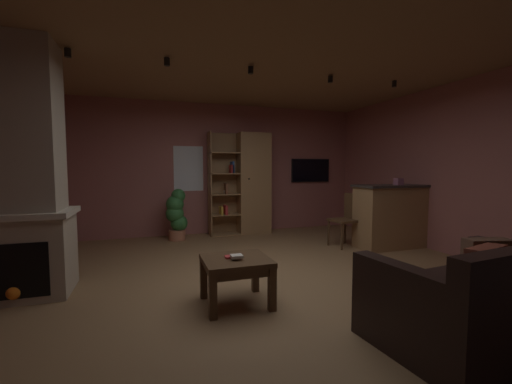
% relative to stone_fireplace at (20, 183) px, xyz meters
% --- Properties ---
extents(floor, '(6.31, 6.19, 0.02)m').
position_rel_stone_fireplace_xyz_m(floor, '(2.60, -0.41, -1.22)').
color(floor, olive).
rests_on(floor, ground).
extents(wall_back, '(6.43, 0.06, 2.68)m').
position_rel_stone_fireplace_xyz_m(wall_back, '(2.60, 2.72, 0.13)').
color(wall_back, '#9E5B56').
rests_on(wall_back, ground).
extents(wall_right, '(0.06, 6.19, 2.68)m').
position_rel_stone_fireplace_xyz_m(wall_right, '(5.79, -0.41, 0.13)').
color(wall_right, '#9E5B56').
rests_on(wall_right, ground).
extents(ceiling, '(6.31, 6.19, 0.02)m').
position_rel_stone_fireplace_xyz_m(ceiling, '(2.60, -0.41, 1.48)').
color(ceiling, '#8E6B47').
extents(window_pane_back, '(0.59, 0.01, 0.91)m').
position_rel_stone_fireplace_xyz_m(window_pane_back, '(2.05, 2.69, 0.14)').
color(window_pane_back, white).
extents(stone_fireplace, '(0.98, 0.74, 2.68)m').
position_rel_stone_fireplace_xyz_m(stone_fireplace, '(0.00, 0.00, 0.00)').
color(stone_fireplace, tan).
rests_on(stone_fireplace, ground).
extents(bookshelf_cabinet, '(1.27, 0.41, 2.09)m').
position_rel_stone_fireplace_xyz_m(bookshelf_cabinet, '(3.28, 2.45, -0.18)').
color(bookshelf_cabinet, '#997047').
rests_on(bookshelf_cabinet, ground).
extents(kitchen_bar_counter, '(1.43, 0.59, 1.08)m').
position_rel_stone_fireplace_xyz_m(kitchen_bar_counter, '(5.31, 0.50, -0.67)').
color(kitchen_bar_counter, '#997047').
rests_on(kitchen_bar_counter, ground).
extents(tissue_box, '(0.12, 0.12, 0.11)m').
position_rel_stone_fireplace_xyz_m(tissue_box, '(5.32, 0.45, -0.08)').
color(tissue_box, '#995972').
rests_on(tissue_box, kitchen_bar_counter).
extents(leather_couch, '(1.70, 1.10, 0.84)m').
position_rel_stone_fireplace_xyz_m(leather_couch, '(3.72, -2.20, -0.91)').
color(leather_couch, black).
rests_on(leather_couch, ground).
extents(coffee_table, '(0.65, 0.59, 0.47)m').
position_rel_stone_fireplace_xyz_m(coffee_table, '(2.09, -0.93, -0.83)').
color(coffee_table, '#4C331E').
rests_on(coffee_table, ground).
extents(table_book_0, '(0.12, 0.10, 0.02)m').
position_rel_stone_fireplace_xyz_m(table_book_0, '(2.04, -0.90, -0.73)').
color(table_book_0, '#B22D2D').
rests_on(table_book_0, coffee_table).
extents(table_book_1, '(0.11, 0.11, 0.03)m').
position_rel_stone_fireplace_xyz_m(table_book_1, '(2.08, -0.98, -0.71)').
color(table_book_1, beige).
rests_on(table_book_1, coffee_table).
extents(dining_chair, '(0.46, 0.46, 0.92)m').
position_rel_stone_fireplace_xyz_m(dining_chair, '(4.55, 0.79, -0.68)').
color(dining_chair, '#4C331E').
rests_on(dining_chair, ground).
extents(potted_floor_plant, '(0.40, 0.34, 0.97)m').
position_rel_stone_fireplace_xyz_m(potted_floor_plant, '(1.77, 2.24, -0.71)').
color(potted_floor_plant, '#B77051').
rests_on(potted_floor_plant, ground).
extents(wall_mounted_tv, '(0.94, 0.06, 0.53)m').
position_rel_stone_fireplace_xyz_m(wall_mounted_tv, '(4.81, 2.66, 0.10)').
color(wall_mounted_tv, black).
extents(track_light_spot_0, '(0.07, 0.07, 0.09)m').
position_rel_stone_fireplace_xyz_m(track_light_spot_0, '(0.48, 0.10, 1.40)').
color(track_light_spot_0, black).
extents(track_light_spot_1, '(0.07, 0.07, 0.09)m').
position_rel_stone_fireplace_xyz_m(track_light_spot_1, '(1.52, 0.06, 1.40)').
color(track_light_spot_1, black).
extents(track_light_spot_2, '(0.07, 0.07, 0.09)m').
position_rel_stone_fireplace_xyz_m(track_light_spot_2, '(2.55, 0.06, 1.40)').
color(track_light_spot_2, black).
extents(track_light_spot_3, '(0.07, 0.07, 0.09)m').
position_rel_stone_fireplace_xyz_m(track_light_spot_3, '(3.75, 0.11, 1.40)').
color(track_light_spot_3, black).
extents(track_light_spot_4, '(0.07, 0.07, 0.09)m').
position_rel_stone_fireplace_xyz_m(track_light_spot_4, '(4.79, 0.02, 1.40)').
color(track_light_spot_4, black).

